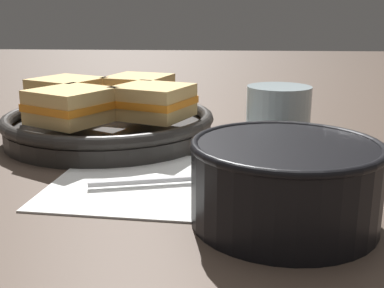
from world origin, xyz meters
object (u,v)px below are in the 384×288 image
(sandwich_near_left, at_px, (68,93))
(sandwich_near_right, at_px, (72,106))
(skillet, at_px, (110,125))
(sandwich_far_right, at_px, (139,90))
(spoon, at_px, (196,178))
(soup_bowl, at_px, (285,177))
(sandwich_far_left, at_px, (153,101))
(drinking_glass, at_px, (277,128))

(sandwich_near_left, bearing_deg, sandwich_near_right, -69.29)
(skillet, distance_m, sandwich_far_right, 0.09)
(sandwich_near_left, height_order, sandwich_near_right, same)
(spoon, bearing_deg, sandwich_near_right, 131.25)
(spoon, xyz_separation_m, skillet, (-0.15, 0.19, 0.01))
(soup_bowl, xyz_separation_m, sandwich_far_right, (-0.20, 0.36, 0.02))
(skillet, distance_m, sandwich_near_left, 0.09)
(sandwich_far_left, distance_m, sandwich_far_right, 0.11)
(soup_bowl, distance_m, spoon, 0.13)
(sandwich_far_left, bearing_deg, soup_bowl, -58.14)
(soup_bowl, height_order, sandwich_far_left, sandwich_far_left)
(drinking_glass, bearing_deg, sandwich_near_right, 169.10)
(skillet, relative_size, drinking_glass, 4.41)
(sandwich_near_right, height_order, drinking_glass, drinking_glass)
(sandwich_near_right, xyz_separation_m, drinking_glass, (0.27, -0.05, -0.01))
(sandwich_near_left, height_order, sandwich_far_left, same)
(spoon, relative_size, sandwich_near_left, 1.30)
(sandwich_near_right, distance_m, sandwich_far_right, 0.16)
(soup_bowl, bearing_deg, drinking_glass, 86.85)
(soup_bowl, relative_size, sandwich_far_right, 1.43)
(sandwich_far_right, bearing_deg, skillet, -115.09)
(sandwich_far_left, height_order, drinking_glass, drinking_glass)
(skillet, xyz_separation_m, drinking_glass, (0.24, -0.13, 0.03))
(spoon, height_order, sandwich_far_right, sandwich_far_right)
(sandwich_near_right, bearing_deg, spoon, -34.06)
(spoon, relative_size, sandwich_far_right, 1.40)
(skillet, height_order, sandwich_near_right, sandwich_near_right)
(sandwich_near_left, relative_size, sandwich_far_right, 1.08)
(sandwich_far_right, xyz_separation_m, drinking_glass, (0.21, -0.20, -0.01))
(spoon, bearing_deg, skillet, 111.97)
(sandwich_far_right, bearing_deg, sandwich_far_left, -69.29)
(sandwich_far_left, bearing_deg, sandwich_far_right, 110.71)
(soup_bowl, relative_size, spoon, 1.02)
(sandwich_far_left, bearing_deg, skillet, 154.39)
(sandwich_far_right, bearing_deg, drinking_glass, -43.74)
(soup_bowl, distance_m, sandwich_far_left, 0.30)
(soup_bowl, distance_m, skillet, 0.37)
(spoon, distance_m, sandwich_near_left, 0.32)
(spoon, relative_size, sandwich_far_left, 1.33)
(sandwich_far_left, bearing_deg, spoon, -65.73)
(sandwich_near_right, distance_m, sandwich_far_left, 0.11)
(soup_bowl, bearing_deg, skillet, 128.61)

